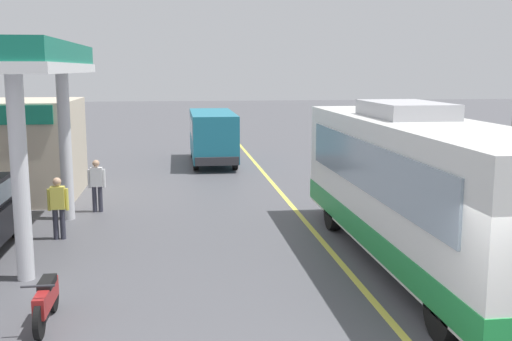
# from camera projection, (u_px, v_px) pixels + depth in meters

# --- Properties ---
(ground) EXTENTS (120.00, 120.00, 0.00)m
(ground) POSITION_uv_depth(u_px,v_px,m) (260.00, 169.00, 27.65)
(ground) COLOR #4C4C51
(lane_divider_stripe) EXTENTS (0.16, 50.00, 0.01)m
(lane_divider_stripe) POSITION_uv_depth(u_px,v_px,m) (278.00, 190.00, 22.76)
(lane_divider_stripe) COLOR #D8CC4C
(lane_divider_stripe) RESTS_ON ground
(coach_bus_main) EXTENTS (2.60, 11.04, 3.69)m
(coach_bus_main) POSITION_uv_depth(u_px,v_px,m) (418.00, 191.00, 13.83)
(coach_bus_main) COLOR white
(coach_bus_main) RESTS_ON ground
(minibus_opposing_lane) EXTENTS (2.04, 6.13, 2.44)m
(minibus_opposing_lane) POSITION_uv_depth(u_px,v_px,m) (212.00, 133.00, 29.06)
(minibus_opposing_lane) COLOR teal
(minibus_opposing_lane) RESTS_ON ground
(motorcycle_parked_forecourt) EXTENTS (0.55, 1.80, 0.92)m
(motorcycle_parked_forecourt) POSITION_uv_depth(u_px,v_px,m) (46.00, 300.00, 10.75)
(motorcycle_parked_forecourt) COLOR black
(motorcycle_parked_forecourt) RESTS_ON ground
(pedestrian_near_pump) EXTENTS (0.55, 0.22, 1.66)m
(pedestrian_near_pump) POSITION_uv_depth(u_px,v_px,m) (97.00, 183.00, 19.16)
(pedestrian_near_pump) COLOR #33333F
(pedestrian_near_pump) RESTS_ON ground
(pedestrian_by_shop) EXTENTS (0.55, 0.22, 1.66)m
(pedestrian_by_shop) POSITION_uv_depth(u_px,v_px,m) (58.00, 205.00, 16.07)
(pedestrian_by_shop) COLOR #33333F
(pedestrian_by_shop) RESTS_ON ground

